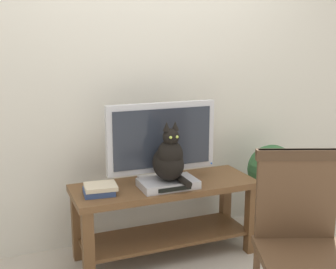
{
  "coord_description": "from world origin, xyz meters",
  "views": [
    {
      "loc": [
        -1.06,
        -2.15,
        1.53
      ],
      "look_at": [
        0.0,
        0.47,
        0.91
      ],
      "focal_mm": 46.07,
      "sensor_mm": 36.0,
      "label": 1
    }
  ],
  "objects_px": {
    "tv_stand": "(165,206)",
    "book_stack": "(100,189)",
    "tv": "(162,141)",
    "media_box": "(168,184)",
    "cat": "(169,159)",
    "wooden_chair": "(301,232)",
    "potted_plant": "(272,178)"
  },
  "relations": [
    {
      "from": "cat",
      "to": "wooden_chair",
      "type": "bearing_deg",
      "value": -66.74
    },
    {
      "from": "media_box",
      "to": "wooden_chair",
      "type": "height_order",
      "value": "wooden_chair"
    },
    {
      "from": "cat",
      "to": "tv",
      "type": "bearing_deg",
      "value": 85.66
    },
    {
      "from": "media_box",
      "to": "potted_plant",
      "type": "distance_m",
      "value": 0.96
    },
    {
      "from": "wooden_chair",
      "to": "potted_plant",
      "type": "xyz_separation_m",
      "value": [
        0.56,
        1.04,
        -0.09
      ]
    },
    {
      "from": "cat",
      "to": "media_box",
      "type": "bearing_deg",
      "value": 94.61
    },
    {
      "from": "media_box",
      "to": "cat",
      "type": "bearing_deg",
      "value": -85.39
    },
    {
      "from": "tv_stand",
      "to": "media_box",
      "type": "distance_m",
      "value": 0.21
    },
    {
      "from": "book_stack",
      "to": "potted_plant",
      "type": "height_order",
      "value": "potted_plant"
    },
    {
      "from": "tv",
      "to": "cat",
      "type": "relative_size",
      "value": 1.92
    },
    {
      "from": "tv_stand",
      "to": "wooden_chair",
      "type": "relative_size",
      "value": 1.34
    },
    {
      "from": "book_stack",
      "to": "cat",
      "type": "bearing_deg",
      "value": -7.24
    },
    {
      "from": "media_box",
      "to": "wooden_chair",
      "type": "xyz_separation_m",
      "value": [
        0.38,
        -0.91,
        -0.03
      ]
    },
    {
      "from": "tv",
      "to": "book_stack",
      "type": "height_order",
      "value": "tv"
    },
    {
      "from": "book_stack",
      "to": "tv",
      "type": "bearing_deg",
      "value": 11.52
    },
    {
      "from": "tv",
      "to": "media_box",
      "type": "relative_size",
      "value": 2.03
    },
    {
      "from": "cat",
      "to": "book_stack",
      "type": "distance_m",
      "value": 0.5
    },
    {
      "from": "cat",
      "to": "tv_stand",
      "type": "bearing_deg",
      "value": 83.23
    },
    {
      "from": "tv_stand",
      "to": "book_stack",
      "type": "bearing_deg",
      "value": -175.12
    },
    {
      "from": "wooden_chair",
      "to": "book_stack",
      "type": "xyz_separation_m",
      "value": [
        -0.85,
        0.95,
        0.03
      ]
    },
    {
      "from": "wooden_chair",
      "to": "cat",
      "type": "bearing_deg",
      "value": 113.26
    },
    {
      "from": "tv_stand",
      "to": "media_box",
      "type": "height_order",
      "value": "media_box"
    },
    {
      "from": "media_box",
      "to": "tv",
      "type": "bearing_deg",
      "value": 84.68
    },
    {
      "from": "cat",
      "to": "wooden_chair",
      "type": "xyz_separation_m",
      "value": [
        0.38,
        -0.89,
        -0.2
      ]
    },
    {
      "from": "cat",
      "to": "potted_plant",
      "type": "bearing_deg",
      "value": 8.75
    },
    {
      "from": "tv",
      "to": "media_box",
      "type": "distance_m",
      "value": 0.3
    },
    {
      "from": "book_stack",
      "to": "media_box",
      "type": "bearing_deg",
      "value": -5.38
    },
    {
      "from": "tv",
      "to": "wooden_chair",
      "type": "xyz_separation_m",
      "value": [
        0.37,
        -1.05,
        -0.3
      ]
    },
    {
      "from": "cat",
      "to": "book_stack",
      "type": "bearing_deg",
      "value": 172.76
    },
    {
      "from": "media_box",
      "to": "tv_stand",
      "type": "bearing_deg",
      "value": 81.18
    },
    {
      "from": "potted_plant",
      "to": "book_stack",
      "type": "bearing_deg",
      "value": -176.5
    },
    {
      "from": "tv_stand",
      "to": "book_stack",
      "type": "relative_size",
      "value": 5.69
    }
  ]
}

